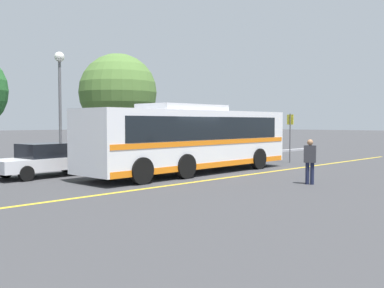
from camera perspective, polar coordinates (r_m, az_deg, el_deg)
name	(u,v)px	position (r m, az deg, el deg)	size (l,w,h in m)	color
ground_plane	(182,175)	(19.31, -1.32, -3.95)	(220.00, 220.00, 0.00)	#38383A
lane_strip_0	(230,177)	(18.57, 4.84, -4.22)	(0.20, 31.01, 0.01)	gold
curb_strip	(123,164)	(23.89, -8.76, -2.51)	(39.01, 0.36, 0.15)	#99999E
transit_bus	(192,138)	(19.92, -0.02, 0.82)	(11.38, 2.88, 3.03)	silver
parked_car_1	(47,160)	(19.70, -17.94, -1.92)	(4.75, 2.08, 1.39)	silver
pedestrian_0	(310,159)	(16.88, 14.74, -1.84)	(0.37, 0.47, 1.64)	#191E38
bus_stop_sign	(290,132)	(25.63, 12.35, 1.50)	(0.07, 0.40, 2.74)	#59595E
street_lamp	(60,84)	(23.40, -16.45, 7.37)	(0.50, 0.50, 5.75)	#59595E
tree_1	(118,93)	(26.51, -9.38, 6.46)	(4.48, 4.48, 6.23)	#513823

